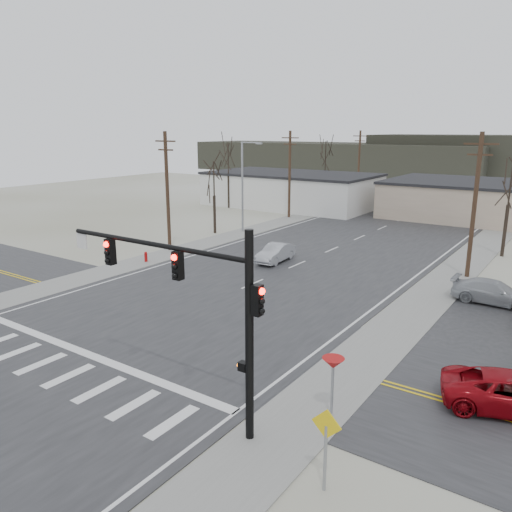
{
  "coord_description": "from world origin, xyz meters",
  "views": [
    {
      "loc": [
        18.36,
        -18.27,
        10.13
      ],
      "look_at": [
        1.57,
        6.13,
        2.6
      ],
      "focal_mm": 35.0,
      "sensor_mm": 36.0,
      "label": 1
    }
  ],
  "objects_px": {
    "car_far_a": "(436,213)",
    "sedan_crossing": "(276,253)",
    "car_parked_silver": "(494,292)",
    "car_far_b": "(403,194)",
    "fire_hydrant": "(146,257)",
    "traffic_signal_mast": "(203,297)"
  },
  "relations": [
    {
      "from": "traffic_signal_mast",
      "to": "sedan_crossing",
      "type": "height_order",
      "value": "traffic_signal_mast"
    },
    {
      "from": "fire_hydrant",
      "to": "traffic_signal_mast",
      "type": "bearing_deg",
      "value": -38.13
    },
    {
      "from": "car_far_b",
      "to": "car_parked_silver",
      "type": "height_order",
      "value": "car_parked_silver"
    },
    {
      "from": "car_far_b",
      "to": "car_parked_silver",
      "type": "bearing_deg",
      "value": -76.16
    },
    {
      "from": "traffic_signal_mast",
      "to": "sedan_crossing",
      "type": "xyz_separation_m",
      "value": [
        -9.77,
        20.05,
        -3.93
      ]
    },
    {
      "from": "sedan_crossing",
      "to": "car_parked_silver",
      "type": "height_order",
      "value": "sedan_crossing"
    },
    {
      "from": "car_parked_silver",
      "to": "car_far_a",
      "type": "bearing_deg",
      "value": 21.96
    },
    {
      "from": "traffic_signal_mast",
      "to": "car_far_b",
      "type": "distance_m",
      "value": 63.63
    },
    {
      "from": "fire_hydrant",
      "to": "car_far_b",
      "type": "distance_m",
      "value": 48.01
    },
    {
      "from": "car_far_a",
      "to": "sedan_crossing",
      "type": "bearing_deg",
      "value": 94.88
    },
    {
      "from": "fire_hydrant",
      "to": "car_parked_silver",
      "type": "relative_size",
      "value": 0.18
    },
    {
      "from": "fire_hydrant",
      "to": "car_far_a",
      "type": "relative_size",
      "value": 0.18
    },
    {
      "from": "sedan_crossing",
      "to": "car_far_a",
      "type": "height_order",
      "value": "car_far_a"
    },
    {
      "from": "fire_hydrant",
      "to": "car_far_b",
      "type": "bearing_deg",
      "value": 84.71
    },
    {
      "from": "sedan_crossing",
      "to": "car_far_a",
      "type": "bearing_deg",
      "value": 75.72
    },
    {
      "from": "sedan_crossing",
      "to": "car_far_b",
      "type": "height_order",
      "value": "sedan_crossing"
    },
    {
      "from": "car_parked_silver",
      "to": "car_far_b",
      "type": "bearing_deg",
      "value": 25.19
    },
    {
      "from": "car_far_b",
      "to": "traffic_signal_mast",
      "type": "bearing_deg",
      "value": -88.56
    },
    {
      "from": "traffic_signal_mast",
      "to": "car_far_b",
      "type": "xyz_separation_m",
      "value": [
        -13.67,
        62.01,
        -4.01
      ]
    },
    {
      "from": "fire_hydrant",
      "to": "sedan_crossing",
      "type": "height_order",
      "value": "sedan_crossing"
    },
    {
      "from": "car_far_a",
      "to": "car_far_b",
      "type": "bearing_deg",
      "value": -44.2
    },
    {
      "from": "traffic_signal_mast",
      "to": "car_far_a",
      "type": "xyz_separation_m",
      "value": [
        -4.74,
        46.68,
        -3.92
      ]
    }
  ]
}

